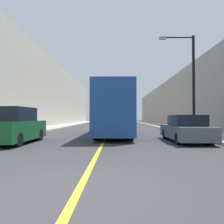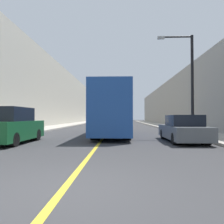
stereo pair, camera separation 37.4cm
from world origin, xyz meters
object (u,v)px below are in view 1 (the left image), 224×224
at_px(parked_suv_left, 13,127).
at_px(street_lamp_right, 190,78).
at_px(bus, 114,111).
at_px(car_right_near, 186,130).

distance_m(parked_suv_left, street_lamp_right, 11.98).
bearing_deg(bus, parked_suv_left, -135.52).
bearing_deg(parked_suv_left, car_right_near, 6.71).
bearing_deg(parked_suv_left, bus, 44.48).
height_order(bus, parked_suv_left, bus).
xyz_separation_m(parked_suv_left, car_right_near, (9.41, 1.11, -0.20)).
height_order(parked_suv_left, street_lamp_right, street_lamp_right).
relative_size(car_right_near, street_lamp_right, 0.68).
bearing_deg(street_lamp_right, parked_suv_left, -158.87).
xyz_separation_m(bus, car_right_near, (4.14, -4.08, -1.19)).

